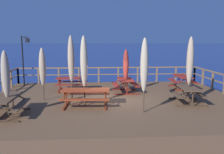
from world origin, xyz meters
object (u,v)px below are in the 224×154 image
picnic_table_back_right (6,102)px  patio_umbrella_short_front (42,67)px  picnic_table_front_right (183,79)px  lamp_post_hooked (24,53)px  patio_umbrella_short_mid (144,66)px  patio_umbrella_tall_back_right (6,75)px  picnic_table_back_left (72,81)px  patio_umbrella_tall_mid_left (190,61)px  patio_umbrella_short_back (126,65)px  patio_umbrella_tall_back_left (71,59)px  picnic_table_mid_centre (188,91)px  picnic_table_mid_right (125,83)px  picnic_table_mid_left (86,94)px  patio_umbrella_tall_mid_right (84,62)px

picnic_table_back_right → patio_umbrella_short_front: patio_umbrella_short_front is taller
picnic_table_front_right → lamp_post_hooked: lamp_post_hooked is taller
patio_umbrella_short_mid → patio_umbrella_tall_back_right: (-5.33, -0.11, -0.30)m
picnic_table_back_left → patio_umbrella_tall_mid_left: size_ratio=0.59×
picnic_table_back_left → patio_umbrella_short_back: 3.30m
patio_umbrella_short_back → patio_umbrella_short_mid: patio_umbrella_short_mid is taller
picnic_table_front_right → patio_umbrella_short_mid: (-3.38, -4.66, 1.36)m
picnic_table_back_right → patio_umbrella_short_back: size_ratio=0.81×
patio_umbrella_short_front → patio_umbrella_tall_back_left: 1.42m
picnic_table_back_left → patio_umbrella_tall_back_right: bearing=-113.7°
picnic_table_back_left → patio_umbrella_short_back: (3.10, -0.59, 0.99)m
picnic_table_back_left → picnic_table_mid_centre: 6.49m
picnic_table_mid_centre → patio_umbrella_tall_mid_left: bearing=-23.3°
picnic_table_mid_right → patio_umbrella_short_front: size_ratio=0.65×
picnic_table_front_right → patio_umbrella_tall_mid_left: bearing=-106.4°
picnic_table_back_left → lamp_post_hooked: size_ratio=0.57×
patio_umbrella_short_mid → patio_umbrella_tall_back_left: patio_umbrella_tall_back_left is taller
picnic_table_mid_left → picnic_table_front_right: same height
picnic_table_mid_left → patio_umbrella_tall_back_right: (-2.94, -1.18, 1.05)m
patio_umbrella_tall_back_right → patio_umbrella_tall_mid_right: bearing=23.2°
picnic_table_mid_centre → picnic_table_back_right: bearing=-169.6°
picnic_table_front_right → patio_umbrella_short_back: (-3.63, -0.85, 0.99)m
picnic_table_front_right → lamp_post_hooked: (-9.90, 1.52, 1.56)m
picnic_table_back_right → patio_umbrella_tall_back_right: (0.07, 0.00, 1.06)m
picnic_table_back_left → lamp_post_hooked: (-3.18, 1.78, 1.56)m
patio_umbrella_tall_back_left → picnic_table_back_right: bearing=-133.9°
picnic_table_back_left → picnic_table_back_right: same height
picnic_table_mid_right → patio_umbrella_short_mid: bearing=-85.7°
patio_umbrella_tall_back_right → patio_umbrella_short_front: (0.84, 2.32, 0.01)m
patio_umbrella_tall_mid_left → lamp_post_hooked: 10.16m
patio_umbrella_tall_mid_left → patio_umbrella_short_front: size_ratio=1.20×
picnic_table_mid_left → picnic_table_back_left: bearing=106.0°
picnic_table_front_right → picnic_table_back_right: bearing=-151.5°
picnic_table_front_right → patio_umbrella_tall_mid_right: 6.95m
picnic_table_mid_right → picnic_table_back_right: (-5.12, -3.85, 0.01)m
lamp_post_hooked → picnic_table_mid_centre: bearing=-28.7°
picnic_table_front_right → picnic_table_back_left: bearing=-177.8°
picnic_table_mid_right → patio_umbrella_tall_mid_right: patio_umbrella_tall_mid_right is taller
picnic_table_back_left → patio_umbrella_tall_back_left: patio_umbrella_tall_back_left is taller
picnic_table_mid_right → lamp_post_hooked: lamp_post_hooked is taller
picnic_table_back_left → patio_umbrella_tall_mid_left: (5.74, -3.10, 1.41)m
picnic_table_back_left → lamp_post_hooked: lamp_post_hooked is taller
patio_umbrella_short_back → patio_umbrella_tall_back_left: bearing=-151.6°
patio_umbrella_short_front → picnic_table_mid_left: bearing=-28.4°
picnic_table_mid_centre → picnic_table_front_right: 3.50m
patio_umbrella_tall_mid_right → patio_umbrella_short_front: patio_umbrella_tall_mid_right is taller
picnic_table_mid_left → patio_umbrella_tall_back_left: (-0.73, 1.19, 1.44)m
patio_umbrella_short_front → patio_umbrella_tall_back_right: bearing=-109.8°
picnic_table_mid_right → lamp_post_hooked: (-6.25, 2.44, 1.56)m
patio_umbrella_tall_mid_right → patio_umbrella_tall_back_left: 1.32m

